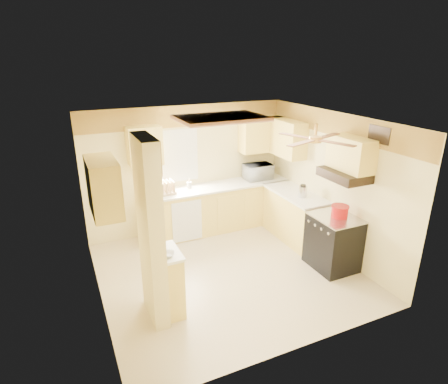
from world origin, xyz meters
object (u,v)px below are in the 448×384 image
microwave (258,172)px  kettle (303,191)px  stove (333,242)px  bowl (167,254)px  dutch_oven (340,211)px

microwave → kettle: size_ratio=2.44×
kettle → microwave: bearing=100.1°
stove → bowl: bowl is taller
microwave → bowl: 3.49m
microwave → kettle: microwave is taller
bowl → dutch_oven: (2.91, 0.10, 0.05)m
bowl → dutch_oven: 2.91m
stove → bowl: bearing=-177.7°
microwave → stove: bearing=97.4°
stove → microwave: microwave is taller
dutch_oven → kettle: (-0.05, 0.93, 0.04)m
bowl → dutch_oven: dutch_oven is taller
kettle → stove: bearing=-90.1°
stove → microwave: bearing=95.8°
stove → kettle: 1.09m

